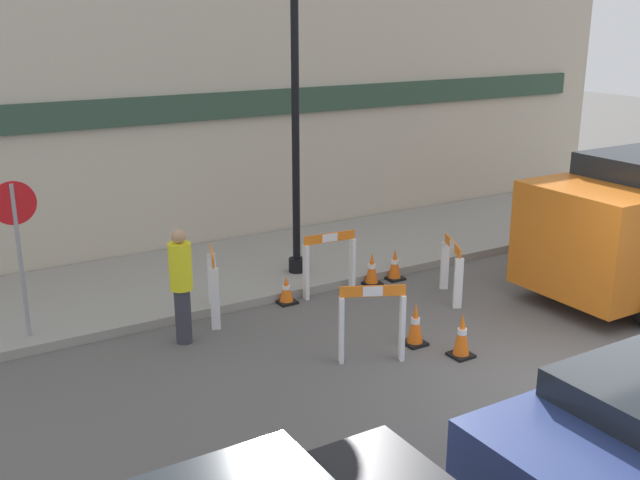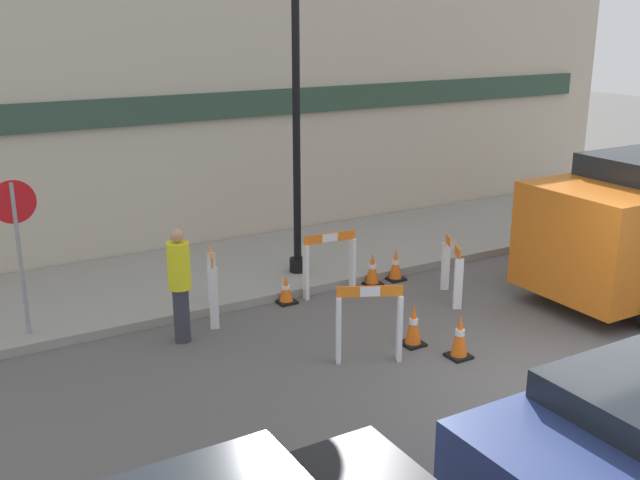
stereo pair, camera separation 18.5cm
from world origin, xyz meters
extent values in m
plane|color=#565451|center=(0.00, 0.00, 0.00)|extent=(60.00, 60.00, 0.00)
cube|color=gray|center=(0.00, 6.12, 0.07)|extent=(18.00, 3.24, 0.14)
cube|color=#BCB29E|center=(0.00, 7.82, 2.75)|extent=(18.00, 0.12, 5.50)
cube|color=#2D4738|center=(0.00, 7.71, 2.80)|extent=(16.20, 0.10, 0.50)
cylinder|color=black|center=(-0.97, 5.30, 0.26)|extent=(0.29, 0.29, 0.24)
cylinder|color=black|center=(-0.97, 5.30, 3.04)|extent=(0.13, 0.13, 5.79)
cylinder|color=gray|center=(-5.53, 4.88, 1.24)|extent=(0.06, 0.06, 2.19)
cylinder|color=red|center=(-5.53, 4.88, 2.06)|extent=(0.60, 0.03, 0.60)
cube|color=white|center=(-2.83, 4.67, 0.48)|extent=(0.14, 0.10, 0.96)
cube|color=white|center=(-3.07, 4.03, 0.48)|extent=(0.14, 0.10, 0.96)
cube|color=orange|center=(-2.95, 4.35, 1.03)|extent=(0.28, 0.71, 0.15)
cube|color=white|center=(-2.95, 4.35, 1.03)|extent=(0.11, 0.22, 0.13)
cube|color=white|center=(-2.08, 2.14, 0.47)|extent=(0.11, 0.14, 0.93)
cube|color=white|center=(-1.34, 1.79, 0.47)|extent=(0.11, 0.14, 0.93)
cube|color=orange|center=(-1.71, 1.96, 1.01)|extent=(0.80, 0.40, 0.15)
cube|color=white|center=(-1.71, 1.96, 1.01)|extent=(0.25, 0.14, 0.13)
cube|color=white|center=(0.55, 2.81, 0.41)|extent=(0.14, 0.11, 0.83)
cube|color=white|center=(0.93, 3.59, 0.41)|extent=(0.14, 0.11, 0.83)
cube|color=orange|center=(0.74, 3.20, 0.90)|extent=(0.43, 0.84, 0.15)
cube|color=white|center=(0.74, 3.20, 0.90)|extent=(0.15, 0.26, 0.14)
cube|color=white|center=(-0.46, 4.32, 0.46)|extent=(0.07, 0.14, 0.92)
cube|color=white|center=(-1.31, 4.38, 0.46)|extent=(0.07, 0.14, 0.92)
cube|color=orange|center=(-0.89, 4.35, 0.99)|extent=(0.92, 0.10, 0.15)
cube|color=white|center=(-0.89, 4.35, 0.99)|extent=(0.28, 0.05, 0.14)
cube|color=black|center=(-1.67, 4.40, 0.02)|extent=(0.30, 0.30, 0.04)
cone|color=orange|center=(-1.67, 4.40, 0.25)|extent=(0.23, 0.22, 0.42)
cylinder|color=white|center=(-1.67, 4.40, 0.27)|extent=(0.13, 0.13, 0.06)
cube|color=black|center=(0.00, 4.40, 0.02)|extent=(0.30, 0.30, 0.04)
cone|color=orange|center=(0.00, 4.40, 0.31)|extent=(0.22, 0.22, 0.53)
cylinder|color=white|center=(0.00, 4.40, 0.33)|extent=(0.13, 0.13, 0.07)
cube|color=black|center=(-0.58, 1.44, 0.02)|extent=(0.30, 0.30, 0.04)
cone|color=orange|center=(-0.58, 1.44, 0.34)|extent=(0.22, 0.23, 0.60)
cylinder|color=white|center=(-0.58, 1.44, 0.37)|extent=(0.13, 0.13, 0.08)
cube|color=black|center=(-0.88, 2.08, 0.02)|extent=(0.30, 0.30, 0.04)
cone|color=orange|center=(-0.88, 2.08, 0.33)|extent=(0.23, 0.22, 0.59)
cylinder|color=white|center=(-0.88, 2.08, 0.36)|extent=(0.13, 0.13, 0.08)
cube|color=black|center=(0.49, 4.40, 0.02)|extent=(0.30, 0.30, 0.04)
cone|color=orange|center=(0.49, 4.40, 0.30)|extent=(0.23, 0.22, 0.52)
cylinder|color=white|center=(0.49, 4.40, 0.33)|extent=(0.13, 0.13, 0.07)
cylinder|color=#33333D|center=(-3.64, 3.84, 0.40)|extent=(0.23, 0.23, 0.80)
cylinder|color=yellow|center=(-3.64, 3.84, 1.14)|extent=(0.32, 0.32, 0.67)
sphere|color=tan|center=(-3.64, 3.84, 1.57)|extent=(0.20, 0.20, 0.20)
cylinder|color=black|center=(2.51, 2.75, 0.30)|extent=(0.60, 0.18, 0.60)
camera|label=1|loc=(-7.04, -5.51, 4.49)|focal=42.00mm
camera|label=2|loc=(-6.89, -5.61, 4.49)|focal=42.00mm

